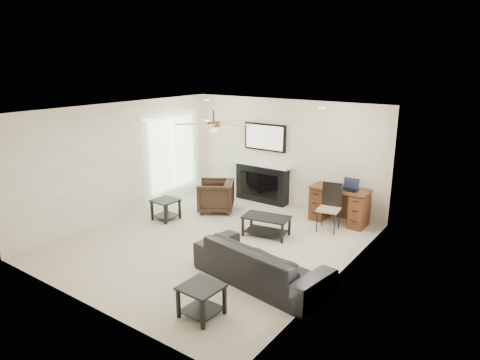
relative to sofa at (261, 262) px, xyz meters
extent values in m
plane|color=#BCAE97|center=(-1.59, 0.77, -0.32)|extent=(5.50, 5.50, 0.00)
cube|color=white|center=(-1.59, 0.77, 2.18)|extent=(5.00, 5.50, 0.04)
cube|color=beige|center=(-1.59, 3.52, 0.93)|extent=(5.00, 0.04, 2.50)
cube|color=beige|center=(-1.59, -1.98, 0.93)|extent=(5.00, 0.04, 2.50)
cube|color=beige|center=(-4.09, 0.77, 0.93)|extent=(0.04, 5.50, 2.50)
cube|color=beige|center=(0.91, 0.77, 0.93)|extent=(0.04, 5.50, 2.50)
cube|color=silver|center=(0.86, 0.87, 0.91)|extent=(0.04, 5.10, 2.40)
cube|color=#93BC89|center=(-4.06, 2.32, 0.73)|extent=(0.04, 1.80, 2.10)
cylinder|color=#382619|center=(-1.59, 0.87, 1.93)|extent=(1.40, 1.40, 0.30)
imported|color=black|center=(0.00, 0.00, 0.00)|extent=(2.33, 1.18, 0.65)
imported|color=black|center=(-2.60, 2.15, 0.04)|extent=(1.08, 1.07, 0.72)
cube|color=black|center=(-0.90, 1.60, -0.12)|extent=(0.97, 0.65, 0.40)
cube|color=black|center=(-0.15, -1.25, -0.10)|extent=(0.54, 0.54, 0.45)
cube|color=black|center=(-3.15, 1.10, -0.10)|extent=(0.52, 0.52, 0.45)
cube|color=black|center=(-2.12, 3.35, 0.63)|extent=(1.52, 0.34, 1.91)
cube|color=#371E0D|center=(-0.02, 3.10, 0.06)|extent=(1.22, 0.56, 0.76)
cube|color=black|center=(-0.02, 2.55, 0.16)|extent=(0.48, 0.50, 0.97)
cube|color=black|center=(0.18, 3.08, 0.55)|extent=(0.33, 0.24, 0.23)
camera|label=1|loc=(3.22, -5.11, 3.02)|focal=32.00mm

